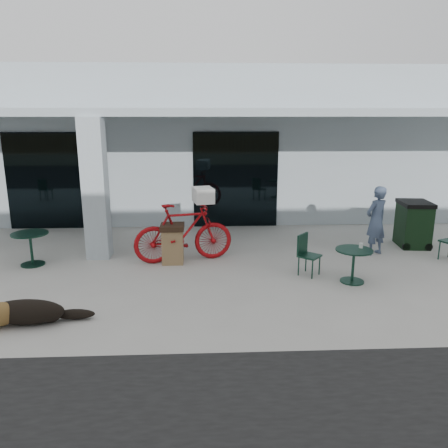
{
  "coord_description": "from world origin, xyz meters",
  "views": [
    {
      "loc": [
        0.89,
        -7.33,
        3.18
      ],
      "look_at": [
        1.29,
        1.26,
        1.0
      ],
      "focal_mm": 35.0,
      "sensor_mm": 36.0,
      "label": 1
    }
  ],
  "objects_px": {
    "cafe_chair_far_a": "(310,255)",
    "trash_receptacle": "(173,244)",
    "bicycle": "(184,233)",
    "dog": "(26,311)",
    "wheeled_bin": "(413,224)",
    "person": "(376,221)",
    "cafe_table_near": "(31,249)",
    "cafe_table_far": "(353,266)"
  },
  "relations": [
    {
      "from": "cafe_chair_far_a",
      "to": "person",
      "type": "relative_size",
      "value": 0.52
    },
    {
      "from": "cafe_table_far",
      "to": "wheeled_bin",
      "type": "relative_size",
      "value": 0.63
    },
    {
      "from": "bicycle",
      "to": "trash_receptacle",
      "type": "bearing_deg",
      "value": 96.52
    },
    {
      "from": "cafe_table_far",
      "to": "cafe_table_near",
      "type": "bearing_deg",
      "value": 168.86
    },
    {
      "from": "bicycle",
      "to": "cafe_chair_far_a",
      "type": "relative_size",
      "value": 2.59
    },
    {
      "from": "wheeled_bin",
      "to": "cafe_table_far",
      "type": "bearing_deg",
      "value": -128.82
    },
    {
      "from": "cafe_table_far",
      "to": "wheeled_bin",
      "type": "distance_m",
      "value": 3.23
    },
    {
      "from": "cafe_chair_far_a",
      "to": "trash_receptacle",
      "type": "bearing_deg",
      "value": 113.46
    },
    {
      "from": "cafe_table_near",
      "to": "wheeled_bin",
      "type": "distance_m",
      "value": 8.91
    },
    {
      "from": "bicycle",
      "to": "cafe_table_near",
      "type": "distance_m",
      "value": 3.28
    },
    {
      "from": "dog",
      "to": "person",
      "type": "xyz_separation_m",
      "value": [
        6.71,
        3.2,
        0.57
      ]
    },
    {
      "from": "bicycle",
      "to": "cafe_table_far",
      "type": "bearing_deg",
      "value": -125.28
    },
    {
      "from": "bicycle",
      "to": "wheeled_bin",
      "type": "relative_size",
      "value": 1.94
    },
    {
      "from": "wheeled_bin",
      "to": "dog",
      "type": "bearing_deg",
      "value": -148.56
    },
    {
      "from": "cafe_table_far",
      "to": "trash_receptacle",
      "type": "xyz_separation_m",
      "value": [
        -3.55,
        1.32,
        0.1
      ]
    },
    {
      "from": "person",
      "to": "wheeled_bin",
      "type": "xyz_separation_m",
      "value": [
        1.19,
        0.6,
        -0.24
      ]
    },
    {
      "from": "cafe_table_near",
      "to": "cafe_chair_far_a",
      "type": "bearing_deg",
      "value": -8.65
    },
    {
      "from": "dog",
      "to": "trash_receptacle",
      "type": "xyz_separation_m",
      "value": [
        2.08,
        2.82,
        0.2
      ]
    },
    {
      "from": "cafe_table_near",
      "to": "cafe_chair_far_a",
      "type": "relative_size",
      "value": 0.91
    },
    {
      "from": "dog",
      "to": "cafe_chair_far_a",
      "type": "relative_size",
      "value": 1.63
    },
    {
      "from": "cafe_table_near",
      "to": "cafe_chair_far_a",
      "type": "height_order",
      "value": "cafe_chair_far_a"
    },
    {
      "from": "trash_receptacle",
      "to": "wheeled_bin",
      "type": "height_order",
      "value": "wheeled_bin"
    },
    {
      "from": "cafe_table_near",
      "to": "wheeled_bin",
      "type": "xyz_separation_m",
      "value": [
        8.85,
        1.0,
        0.2
      ]
    },
    {
      "from": "bicycle",
      "to": "cafe_table_near",
      "type": "height_order",
      "value": "bicycle"
    },
    {
      "from": "cafe_table_far",
      "to": "person",
      "type": "bearing_deg",
      "value": 57.67
    },
    {
      "from": "cafe_table_near",
      "to": "dog",
      "type": "bearing_deg",
      "value": -71.32
    },
    {
      "from": "cafe_chair_far_a",
      "to": "wheeled_bin",
      "type": "distance_m",
      "value": 3.56
    },
    {
      "from": "cafe_table_far",
      "to": "cafe_chair_far_a",
      "type": "xyz_separation_m",
      "value": [
        -0.76,
        0.41,
        0.09
      ]
    },
    {
      "from": "person",
      "to": "wheeled_bin",
      "type": "height_order",
      "value": "person"
    },
    {
      "from": "cafe_table_far",
      "to": "dog",
      "type": "bearing_deg",
      "value": -165.07
    },
    {
      "from": "dog",
      "to": "wheeled_bin",
      "type": "xyz_separation_m",
      "value": [
        7.9,
        3.8,
        0.33
      ]
    },
    {
      "from": "cafe_table_near",
      "to": "trash_receptacle",
      "type": "bearing_deg",
      "value": 0.36
    },
    {
      "from": "bicycle",
      "to": "person",
      "type": "bearing_deg",
      "value": -98.54
    },
    {
      "from": "person",
      "to": "wheeled_bin",
      "type": "relative_size",
      "value": 1.43
    },
    {
      "from": "person",
      "to": "cafe_table_near",
      "type": "bearing_deg",
      "value": -24.68
    },
    {
      "from": "dog",
      "to": "cafe_chair_far_a",
      "type": "distance_m",
      "value": 5.25
    },
    {
      "from": "bicycle",
      "to": "person",
      "type": "xyz_separation_m",
      "value": [
        4.39,
        0.3,
        0.15
      ]
    },
    {
      "from": "cafe_chair_far_a",
      "to": "dog",
      "type": "bearing_deg",
      "value": 152.79
    },
    {
      "from": "dog",
      "to": "trash_receptacle",
      "type": "bearing_deg",
      "value": 35.94
    },
    {
      "from": "bicycle",
      "to": "cafe_chair_far_a",
      "type": "xyz_separation_m",
      "value": [
        2.56,
        -0.99,
        -0.23
      ]
    },
    {
      "from": "bicycle",
      "to": "wheeled_bin",
      "type": "xyz_separation_m",
      "value": [
        5.58,
        0.9,
        -0.09
      ]
    },
    {
      "from": "trash_receptacle",
      "to": "bicycle",
      "type": "bearing_deg",
      "value": 18.97
    }
  ]
}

